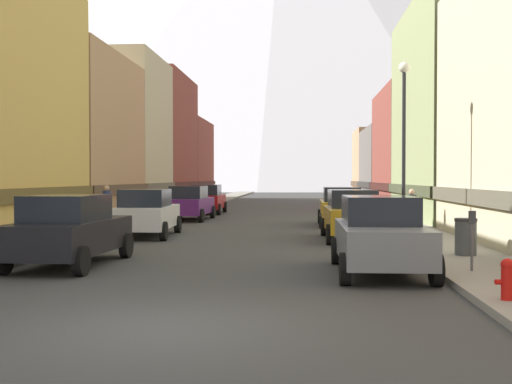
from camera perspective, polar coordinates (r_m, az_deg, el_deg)
The scene contains 26 objects.
ground_plane at distance 9.72m, azimuth -8.05°, elevation -11.87°, with size 400.00×400.00×0.00m, color #3D3D3D.
sidewalk_left at distance 45.07m, azimuth -6.48°, elevation -1.44°, with size 2.50×100.00×0.15m, color gray.
sidewalk_right at distance 44.51m, azimuth 9.55°, elevation -1.48°, with size 2.50×100.00×0.15m, color gray.
storefront_left_2 at distance 36.14m, azimuth -18.19°, elevation 4.41°, with size 8.61×10.03×8.75m.
storefront_left_3 at distance 44.90m, azimuth -13.53°, elevation 4.80°, with size 8.38×8.48×10.33m.
storefront_left_4 at distance 54.29m, azimuth -9.41°, elevation 4.38°, with size 6.55×11.30×10.65m.
storefront_left_5 at distance 65.06m, azimuth -7.18°, elevation 2.69°, with size 6.66×10.64×7.93m.
storefront_right_2 at distance 34.85m, azimuth 18.39°, elevation 6.42°, with size 6.41×12.75×11.10m.
storefront_right_3 at distance 46.53m, azimuth 15.65°, elevation 3.46°, with size 7.93×10.86×8.32m.
storefront_right_4 at distance 57.49m, azimuth 13.16°, elevation 2.17°, with size 7.45×11.12×6.52m.
storefront_right_5 at distance 67.15m, azimuth 11.84°, elevation 2.29°, with size 7.44×8.29×7.09m.
car_left_0 at distance 16.74m, azimuth -16.24°, elevation -3.26°, with size 2.20×4.46×1.78m.
car_left_1 at distance 24.36m, azimuth -9.70°, elevation -1.82°, with size 2.23×4.47×1.78m.
car_left_2 at distance 33.43m, azimuth -5.92°, elevation -0.97°, with size 2.20×4.46×1.78m.
car_left_3 at distance 39.42m, azimuth -4.39°, elevation -0.62°, with size 2.10×4.42×1.78m.
car_right_0 at distance 15.07m, azimuth 10.95°, elevation -3.73°, with size 2.07×4.40×1.78m.
car_right_1 at distance 23.04m, azimuth 8.56°, elevation -1.99°, with size 2.15×4.44×1.78m.
car_right_2 at distance 29.59m, azimuth 7.56°, elevation -1.27°, with size 2.09×4.41×1.78m.
fire_hydrant_near at distance 11.68m, azimuth 21.40°, elevation -7.10°, with size 0.40×0.22×0.70m.
parking_meter_near at distance 14.96m, azimuth 18.63°, elevation -3.38°, with size 0.14×0.10×1.33m.
trash_bin_right at distance 17.98m, azimuth 18.11°, elevation -3.78°, with size 0.59×0.59×0.98m.
potted_plant_0 at distance 25.78m, azimuth -16.37°, elevation -2.01°, with size 0.69×0.69×1.07m.
pedestrian_0 at distance 27.91m, azimuth -13.12°, elevation -1.33°, with size 0.36×0.36×1.73m.
pedestrian_1 at distance 25.57m, azimuth 13.65°, elevation -1.70°, with size 0.36×0.36×1.62m.
streetlamp_right at distance 21.76m, azimuth 12.99°, elevation 5.93°, with size 0.36×0.36×5.86m.
mountain_backdrop at distance 276.82m, azimuth 2.68°, elevation 14.64°, with size 347.96×347.96×132.26m, color silver.
Camera 1 is at (1.99, -9.26, 2.21)m, focal length 45.07 mm.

